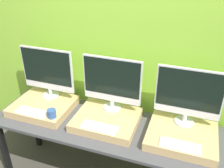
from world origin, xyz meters
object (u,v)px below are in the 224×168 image
monitor_left (48,71)px  monitor_right (189,95)px  keyboard_center (99,127)px  monitor_center (112,82)px  keyboard_left (32,112)px  keyboard_right (180,145)px  mug (52,114)px

monitor_left → monitor_right: bearing=0.0°
keyboard_center → monitor_center: bearing=90.0°
keyboard_left → monitor_right: bearing=13.5°
keyboard_left → keyboard_right: same height
keyboard_center → monitor_right: 0.81m
keyboard_right → monitor_left: bearing=166.5°
keyboard_left → keyboard_center: 0.68m
keyboard_left → mug: size_ratio=4.02×
mug → monitor_center: monitor_center is taller
keyboard_left → keyboard_right: (1.36, 0.00, 0.00)m
keyboard_right → keyboard_center: bearing=180.0°
keyboard_center → keyboard_right: same height
keyboard_left → monitor_right: size_ratio=0.58×
mug → monitor_center: 0.62m
mug → monitor_right: bearing=15.9°
monitor_left → keyboard_center: (0.68, -0.33, -0.28)m
monitor_left → monitor_center: bearing=0.0°
monitor_left → keyboard_right: (1.36, -0.33, -0.28)m
keyboard_left → keyboard_center: size_ratio=1.00×
mug → keyboard_left: bearing=180.0°
mug → monitor_right: monitor_right is taller
keyboard_center → keyboard_right: 0.68m
monitor_center → keyboard_right: size_ratio=1.73×
monitor_left → keyboard_right: bearing=-13.5°
keyboard_left → mug: mug is taller
monitor_left → monitor_right: size_ratio=1.00×
monitor_right → keyboard_right: (0.00, -0.33, -0.28)m
keyboard_center → monitor_right: monitor_right is taller
monitor_left → mug: 0.46m
monitor_center → keyboard_right: bearing=-25.7°
monitor_center → mug: bearing=-144.9°
keyboard_left → monitor_center: size_ratio=0.58×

